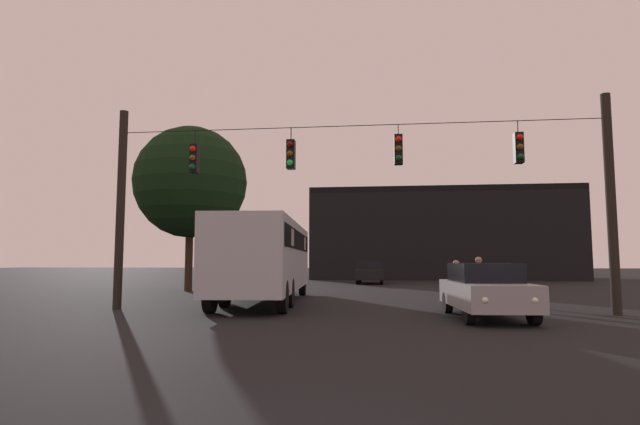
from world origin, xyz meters
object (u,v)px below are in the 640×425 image
object	(u,v)px
car_near_right	(485,289)
pedestrian_crossing_center	(479,278)
pedestrian_crossing_left	(509,282)
tree_left_silhouette	(191,182)
car_far_left	(370,272)
city_bus	(267,254)
pedestrian_crossing_right	(456,281)

from	to	relation	value
car_near_right	pedestrian_crossing_center	xyz separation A→B (m)	(0.62, 4.11, 0.19)
pedestrian_crossing_left	tree_left_silhouette	distance (m)	17.00
car_near_right	car_far_left	distance (m)	21.20
pedestrian_crossing_left	pedestrian_crossing_center	distance (m)	1.09
car_far_left	pedestrian_crossing_center	distance (m)	17.30
pedestrian_crossing_center	tree_left_silhouette	xyz separation A→B (m)	(-13.58, 7.19, 4.81)
tree_left_silhouette	car_far_left	bearing A→B (deg)	45.62
car_near_right	tree_left_silhouette	world-z (taller)	tree_left_silhouette
city_bus	car_near_right	size ratio (longest dim) A/B	2.53
city_bus	pedestrian_crossing_right	xyz separation A→B (m)	(6.98, -1.31, -0.96)
pedestrian_crossing_left	pedestrian_crossing_right	world-z (taller)	pedestrian_crossing_right
car_near_right	pedestrian_crossing_right	size ratio (longest dim) A/B	2.74
car_far_left	tree_left_silhouette	world-z (taller)	tree_left_silhouette
car_near_right	pedestrian_crossing_left	xyz separation A→B (m)	(1.69, 4.24, 0.05)
car_near_right	pedestrian_crossing_left	size ratio (longest dim) A/B	2.93
city_bus	car_far_left	world-z (taller)	city_bus
car_near_right	tree_left_silhouette	xyz separation A→B (m)	(-12.96, 11.30, 5.00)
car_far_left	tree_left_silhouette	bearing A→B (deg)	-134.38
tree_left_silhouette	city_bus	bearing A→B (deg)	-49.32
car_near_right	pedestrian_crossing_center	bearing A→B (deg)	81.49
car_far_left	pedestrian_crossing_center	xyz separation A→B (m)	(4.19, -16.79, 0.19)
city_bus	tree_left_silhouette	world-z (taller)	tree_left_silhouette
car_far_left	city_bus	bearing A→B (deg)	-102.84
city_bus	car_far_left	size ratio (longest dim) A/B	2.56
car_far_left	tree_left_silhouette	size ratio (longest dim) A/B	0.50
city_bus	car_near_right	world-z (taller)	city_bus
car_near_right	pedestrian_crossing_left	world-z (taller)	car_near_right
city_bus	car_far_left	bearing A→B (deg)	77.16
pedestrian_crossing_right	city_bus	bearing A→B (deg)	169.38
city_bus	pedestrian_crossing_right	distance (m)	7.17
car_near_right	pedestrian_crossing_left	bearing A→B (deg)	68.27
city_bus	car_near_right	xyz separation A→B (m)	(7.27, -4.68, -1.07)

